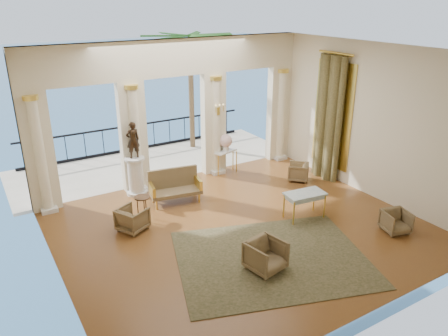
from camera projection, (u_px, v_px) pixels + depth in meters
floor at (241, 229)px, 11.41m from camera, size 9.00×9.00×0.00m
room_walls at (272, 134)px, 9.46m from camera, size 9.00×9.00×9.00m
arcade at (175, 103)px, 13.49m from camera, size 9.00×0.56×4.50m
terrace at (155, 163)px, 16.04m from camera, size 10.00×3.60×0.10m
balustrade at (138, 139)px, 17.14m from camera, size 9.00×0.06×1.03m
palm_tree at (190, 42)px, 16.11m from camera, size 2.00×2.00×4.50m
sea at (6, 85)px, 61.29m from camera, size 160.00×160.00×0.00m
curtain at (328, 119)px, 13.92m from camera, size 0.33×1.40×4.09m
window_frame at (333, 115)px, 13.98m from camera, size 0.04×1.60×3.40m
wall_sconce at (219, 110)px, 14.05m from camera, size 0.30×0.11×0.33m
rug at (272, 258)px, 10.10m from camera, size 5.15×4.55×0.02m
armchair_a at (266, 254)px, 9.58m from camera, size 0.87×0.83×0.77m
armchair_b at (396, 221)px, 11.15m from camera, size 0.76×0.73×0.64m
armchair_c at (298, 171)px, 14.29m from camera, size 0.86×0.86×0.65m
armchair_d at (132, 218)px, 11.23m from camera, size 0.87×0.89×0.69m
settee at (175, 186)px, 12.77m from camera, size 1.57×0.88×0.98m
game_table at (305, 196)px, 11.73m from camera, size 1.15×0.72×0.74m
pedestal at (136, 176)px, 13.24m from camera, size 0.64×0.64×1.17m
statue at (133, 140)px, 12.81m from camera, size 0.41×0.27×1.10m
console_table at (226, 155)px, 14.81m from camera, size 0.88×0.54×0.78m
urn at (226, 142)px, 14.64m from camera, size 0.44×0.44×0.58m
side_table at (142, 200)px, 11.66m from camera, size 0.42×0.42×0.68m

